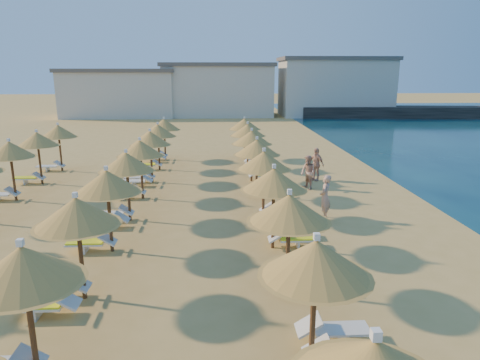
{
  "coord_description": "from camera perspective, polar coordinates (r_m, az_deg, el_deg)",
  "views": [
    {
      "loc": [
        -0.06,
        -14.93,
        6.11
      ],
      "look_at": [
        0.93,
        4.0,
        1.3
      ],
      "focal_mm": 32.0,
      "sensor_mm": 36.0,
      "label": 1
    }
  ],
  "objects": [
    {
      "name": "ground",
      "position": [
        16.13,
        -2.58,
        -8.03
      ],
      "size": [
        220.0,
        220.0,
        0.0
      ],
      "primitive_type": "plane",
      "color": "tan",
      "rests_on": "ground"
    },
    {
      "name": "jetty",
      "position": [
        63.7,
        21.92,
        8.4
      ],
      "size": [
        30.24,
        6.63,
        1.5
      ],
      "primitive_type": "cube",
      "rotation": [
        0.0,
        0.0,
        -0.09
      ],
      "color": "black",
      "rests_on": "ground"
    },
    {
      "name": "hotel_blocks",
      "position": [
        61.5,
        -0.97,
        11.99
      ],
      "size": [
        45.65,
        9.16,
        8.1
      ],
      "color": "beige",
      "rests_on": "ground"
    },
    {
      "name": "parasol_row_east",
      "position": [
        16.28,
        3.8,
        1.3
      ],
      "size": [
        2.32,
        31.24,
        3.06
      ],
      "color": "brown",
      "rests_on": "ground"
    },
    {
      "name": "parasol_row_west",
      "position": [
        16.6,
        -15.99,
        1.02
      ],
      "size": [
        2.32,
        31.24,
        3.06
      ],
      "color": "brown",
      "rests_on": "ground"
    },
    {
      "name": "loungers",
      "position": [
        17.18,
        -12.34,
        -5.72
      ],
      "size": [
        14.9,
        29.49,
        0.66
      ],
      "color": "silver",
      "rests_on": "ground"
    },
    {
      "name": "beachgoer_a",
      "position": [
        18.47,
        11.27,
        -2.25
      ],
      "size": [
        0.68,
        0.82,
        1.91
      ],
      "primitive_type": "imported",
      "rotation": [
        0.0,
        0.0,
        -1.94
      ],
      "color": "tan",
      "rests_on": "ground"
    },
    {
      "name": "beachgoer_c",
      "position": [
        24.95,
        10.06,
        2.1
      ],
      "size": [
        1.06,
        1.17,
        1.91
      ],
      "primitive_type": "imported",
      "rotation": [
        0.0,
        0.0,
        -0.91
      ],
      "color": "tan",
      "rests_on": "ground"
    },
    {
      "name": "beachgoer_b",
      "position": [
        23.02,
        9.05,
        1.0
      ],
      "size": [
        0.99,
        1.09,
        1.82
      ],
      "primitive_type": "imported",
      "rotation": [
        0.0,
        0.0,
        -1.15
      ],
      "color": "tan",
      "rests_on": "ground"
    }
  ]
}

